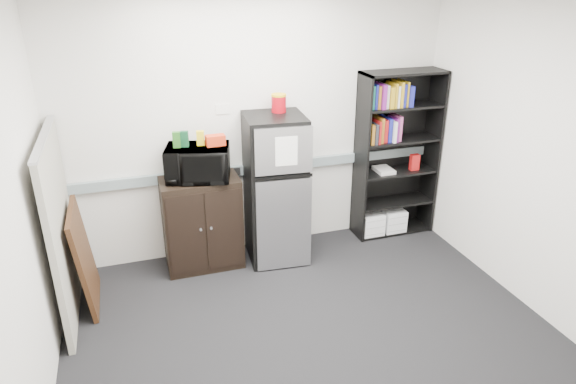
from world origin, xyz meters
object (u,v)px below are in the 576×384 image
object	(u,v)px
bookshelf	(395,152)
microwave	(198,163)
cubicle_partition	(61,228)
refrigerator	(275,190)
cabinet	(202,222)

from	to	relation	value
bookshelf	microwave	size ratio (longest dim) A/B	3.12
cubicle_partition	microwave	distance (m)	1.33
cubicle_partition	microwave	xyz separation A→B (m)	(1.24, 0.40, 0.30)
refrigerator	cubicle_partition	bearing A→B (deg)	-165.43
cabinet	refrigerator	bearing A→B (deg)	-6.09
bookshelf	refrigerator	size ratio (longest dim) A/B	1.21
cubicle_partition	cabinet	bearing A→B (deg)	18.82
cubicle_partition	microwave	size ratio (longest dim) A/B	2.74
cabinet	microwave	xyz separation A→B (m)	(-0.00, -0.02, 0.64)
microwave	refrigerator	distance (m)	0.83
bookshelf	cabinet	size ratio (longest dim) A/B	1.95
bookshelf	refrigerator	bearing A→B (deg)	-174.15
cubicle_partition	cabinet	distance (m)	1.35
cubicle_partition	cabinet	xyz separation A→B (m)	(1.24, 0.42, -0.34)
bookshelf	microwave	bearing A→B (deg)	-177.85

